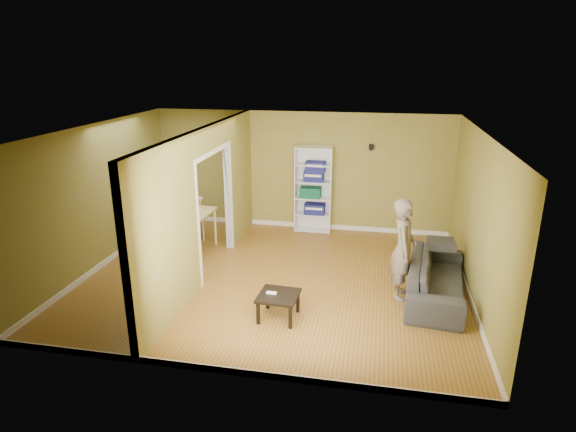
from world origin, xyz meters
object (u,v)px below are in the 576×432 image
object	(u,v)px
chair_left	(144,223)
chair_near	(167,235)
sofa	(437,273)
coffee_table	(278,298)
bookshelf	(314,189)
person	(404,241)
dining_table	(180,214)
chair_far	(195,217)

from	to	relation	value
chair_left	chair_near	bearing A→B (deg)	61.96
sofa	coffee_table	size ratio (longest dim) A/B	3.77
chair_near	bookshelf	bearing A→B (deg)	30.69
chair_near	chair_left	bearing A→B (deg)	129.63
bookshelf	chair_left	size ratio (longest dim) A/B	1.94
person	dining_table	xyz separation A→B (m)	(-4.30, 1.30, -0.25)
sofa	dining_table	size ratio (longest dim) A/B	1.70
person	chair_near	distance (m)	4.35
bookshelf	sofa	bearing A→B (deg)	-49.09
bookshelf	dining_table	xyz separation A→B (m)	(-2.47, -1.57, -0.23)
bookshelf	chair_near	size ratio (longest dim) A/B	1.82
coffee_table	dining_table	xyz separation A→B (m)	(-2.51, 2.34, 0.39)
bookshelf	coffee_table	world-z (taller)	bookshelf
dining_table	chair_left	world-z (taller)	chair_left
dining_table	chair_left	xyz separation A→B (m)	(-0.78, -0.03, -0.23)
sofa	bookshelf	xyz separation A→B (m)	(-2.39, 2.76, 0.53)
chair_left	person	bearing A→B (deg)	86.45
dining_table	coffee_table	bearing A→B (deg)	-42.90
sofa	chair_left	distance (m)	5.77
coffee_table	dining_table	distance (m)	3.45
bookshelf	chair_near	xyz separation A→B (m)	(-2.45, -2.25, -0.43)
chair_far	sofa	bearing A→B (deg)	137.06
person	bookshelf	bearing A→B (deg)	34.34
sofa	chair_near	distance (m)	4.87
chair_left	chair_far	distance (m)	1.06
coffee_table	dining_table	bearing A→B (deg)	137.10
sofa	dining_table	xyz separation A→B (m)	(-4.86, 1.18, 0.31)
bookshelf	dining_table	distance (m)	2.94
person	coffee_table	distance (m)	2.16
person	chair_left	world-z (taller)	person
person	coffee_table	bearing A→B (deg)	121.96
dining_table	chair_far	xyz separation A→B (m)	(0.09, 0.57, -0.24)
dining_table	chair_far	distance (m)	0.62
dining_table	chair_near	size ratio (longest dim) A/B	1.23
sofa	chair_left	world-z (taller)	chair_left
chair_left	chair_far	world-z (taller)	chair_left
person	dining_table	distance (m)	4.50
chair_left	chair_far	size ratio (longest dim) A/B	1.01
person	chair_far	bearing A→B (deg)	67.95
coffee_table	dining_table	size ratio (longest dim) A/B	0.45
coffee_table	chair_near	size ratio (longest dim) A/B	0.56
person	bookshelf	distance (m)	3.41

